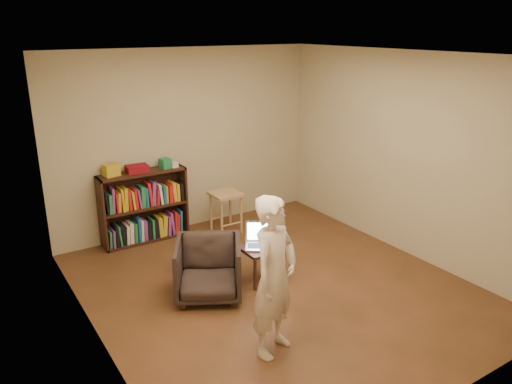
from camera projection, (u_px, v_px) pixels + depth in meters
floor at (275, 287)px, 5.78m from camera, size 4.50×4.50×0.00m
ceiling at (279, 55)px, 4.95m from camera, size 4.50×4.50×0.00m
wall_back at (187, 141)px, 7.16m from camera, size 4.00×0.00×4.00m
wall_left at (89, 217)px, 4.34m from camera, size 0.00×4.50×4.50m
wall_right at (405, 155)px, 6.39m from camera, size 0.00×4.50×4.50m
bookshelf at (144, 210)px, 6.91m from camera, size 1.20×0.30×1.00m
box_yellow at (111, 170)px, 6.51m from camera, size 0.22×0.18×0.16m
red_cloth at (137, 169)px, 6.69m from camera, size 0.30×0.23×0.10m
box_green at (165, 163)px, 6.87m from camera, size 0.16×0.16×0.14m
box_white at (174, 165)px, 6.93m from camera, size 0.11×0.11×0.08m
stool at (226, 200)px, 7.19m from camera, size 0.41×0.41×0.59m
armchair at (208, 269)px, 5.49m from camera, size 0.97×0.98×0.66m
side_table at (260, 253)px, 5.83m from camera, size 0.42×0.42×0.42m
laptop at (261, 241)px, 5.83m from camera, size 0.45×0.42×0.28m
person at (274, 277)px, 4.43m from camera, size 0.65×0.55×1.52m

